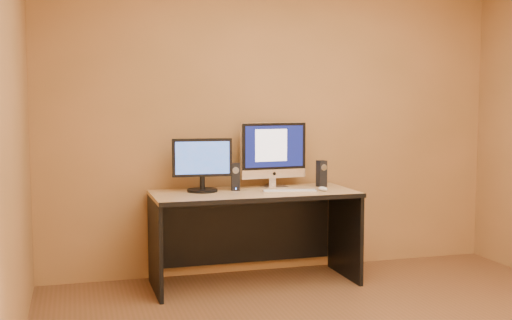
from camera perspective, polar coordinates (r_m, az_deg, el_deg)
The scene contains 10 objects.
walls at distance 3.64m, azimuth 11.38°, elevation 2.60°, with size 4.00×4.00×2.60m, color #A67343, non-canonical shape.
desk at distance 5.15m, azimuth -0.16°, elevation -6.94°, with size 1.61×0.70×0.74m, color tan, non-canonical shape.
imac at distance 5.31m, azimuth 1.68°, elevation 0.51°, with size 0.57×0.21×0.55m, color silver, non-canonical shape.
second_monitor at distance 5.09m, azimuth -4.81°, elevation -0.46°, with size 0.48×0.24×0.42m, color black, non-canonical shape.
speaker_left at distance 5.15m, azimuth -1.83°, elevation -1.49°, with size 0.07×0.07×0.22m, color black, non-canonical shape.
speaker_right at distance 5.39m, azimuth 5.84°, elevation -1.21°, with size 0.07×0.07×0.22m, color black, non-canonical shape.
keyboard at distance 5.06m, azimuth 3.03°, elevation -2.78°, with size 0.43×0.12×0.02m, color silver.
mouse at distance 5.16m, azimuth 5.97°, elevation -2.55°, with size 0.06×0.10×0.04m, color white.
cable_a at distance 5.43m, azimuth 1.62°, elevation -2.27°, with size 0.01×0.01×0.22m, color black.
cable_b at distance 5.45m, azimuth 0.92°, elevation -2.24°, with size 0.01×0.01×0.18m, color black.
Camera 1 is at (-1.67, -3.24, 1.47)m, focal length 45.00 mm.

